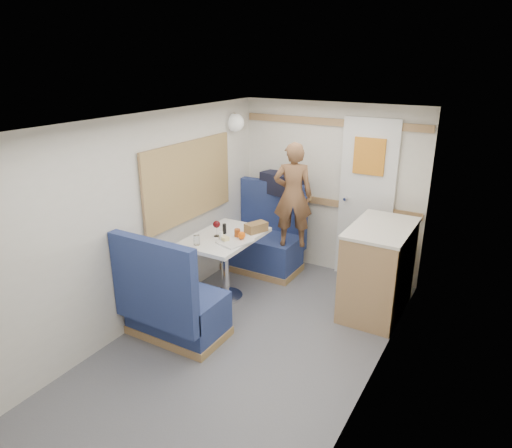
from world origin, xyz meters
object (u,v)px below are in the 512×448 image
Objects in this scene: pepper_grinder at (224,229)px; bread_loaf at (256,227)px; beer_glass at (237,234)px; salt_grinder at (221,236)px; orange_fruit at (242,235)px; bench_far at (265,245)px; person at (293,195)px; tray at (235,242)px; dome_light at (235,123)px; galley_counter at (378,269)px; duffel_bag at (282,184)px; cheese_block at (224,238)px; dinette_table at (225,249)px; bench_near at (173,309)px; wine_glass at (217,225)px; tumbler_left at (197,240)px.

pepper_grinder reaches higher than bread_loaf.
salt_grinder is (-0.10, -0.15, 0.00)m from beer_glass.
orange_fruit is at bearing -26.35° from beer_glass.
bench_far is 13.54× the size of orange_fruit.
person is 0.90m from tray.
beer_glass is at bearing 153.65° from orange_fruit.
galley_counter is (1.86, -0.30, -1.28)m from dome_light.
bread_loaf is (0.03, 0.36, 0.04)m from tray.
orange_fruit is 0.80× the size of beer_glass.
duffel_bag is 1.64× the size of tray.
person is 0.56m from bread_loaf.
bench_far is 1.07m from tray.
cheese_block is (0.47, -0.98, -0.99)m from dome_light.
bench_near reaches higher than dinette_table.
orange_fruit is at bearing -6.75° from dinette_table.
duffel_bag is at bearing 157.41° from galley_counter.
wine_glass is at bearing -132.14° from bread_loaf.
bench_far is at bearing 85.28° from tumbler_left.
dome_light reaches higher than wine_glass.
dinette_table is at bearing 153.41° from tray.
tumbler_left is at bearing -106.28° from dinette_table.
bread_loaf is (0.13, -0.85, -0.26)m from duffel_bag.
beer_glass is at bearing 80.26° from bench_near.
salt_grinder is at bearing 41.66° from person.
dinette_table is at bearing -159.46° from galley_counter.
tumbler_left is at bearing -97.61° from wine_glass.
cheese_block is at bearing 48.87° from tumbler_left.
wine_glass is (-0.06, -0.05, 0.28)m from dinette_table.
beer_glass is (0.21, 0.06, -0.07)m from wine_glass.
duffel_bag is (0.10, 1.98, 0.73)m from bench_near.
bread_loaf is (0.29, 0.32, -0.07)m from wine_glass.
person is 0.53m from duffel_bag.
galley_counter is 1.40m from orange_fruit.
tumbler_left reaches higher than bread_loaf.
bench_far is 3.29× the size of tray.
beer_glass is at bearing 64.85° from cheese_block.
salt_grinder is (0.11, -0.09, -0.07)m from wine_glass.
bench_far is 2.00× the size of duffel_bag.
bench_far is at bearing 104.17° from orange_fruit.
person is at bearing -19.43° from bench_far.
duffel_bag is 1.18m from orange_fruit.
dome_light is at bearing 125.05° from orange_fruit.
duffel_bag reaches higher than bread_loaf.
pepper_grinder is (0.36, -0.80, -0.98)m from dome_light.
wine_glass is at bearing 169.53° from tray.
salt_grinder is (-0.38, -0.85, -0.27)m from person.
person is 1.21m from tumbler_left.
bench_far is 9.88× the size of pepper_grinder.
dinette_table is 0.88× the size of bench_near.
dinette_table is at bearing 111.03° from salt_grinder.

